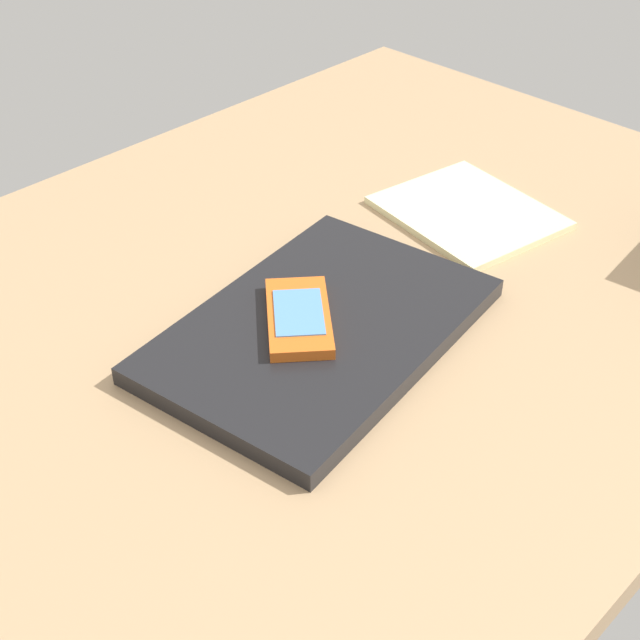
% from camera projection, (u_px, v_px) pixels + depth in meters
% --- Properties ---
extents(desk_surface, '(1.20, 0.80, 0.03)m').
position_uv_depth(desk_surface, '(289.00, 321.00, 0.89)').
color(desk_surface, tan).
rests_on(desk_surface, ground).
extents(laptop_closed, '(0.35, 0.26, 0.02)m').
position_uv_depth(laptop_closed, '(320.00, 329.00, 0.84)').
color(laptop_closed, black).
rests_on(laptop_closed, desk_surface).
extents(cell_phone_on_laptop, '(0.12, 0.12, 0.01)m').
position_uv_depth(cell_phone_on_laptop, '(299.00, 317.00, 0.83)').
color(cell_phone_on_laptop, orange).
rests_on(cell_phone_on_laptop, laptop_closed).
extents(notepad, '(0.19, 0.21, 0.01)m').
position_uv_depth(notepad, '(468.00, 213.00, 1.02)').
color(notepad, '#F2EDB2').
rests_on(notepad, desk_surface).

